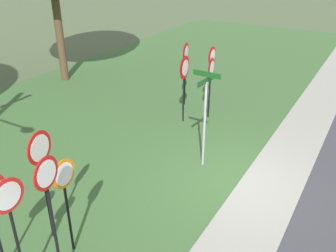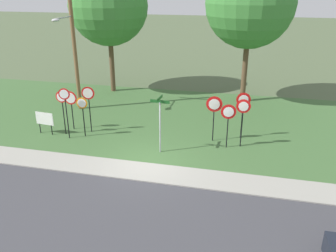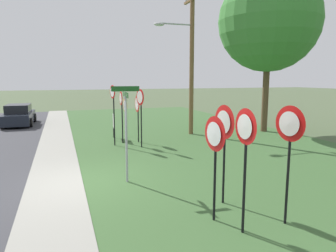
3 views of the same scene
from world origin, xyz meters
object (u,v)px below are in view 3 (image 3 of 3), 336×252
at_px(street_name_post, 126,126).
at_px(stop_sign_far_right, 140,105).
at_px(yield_sign_near_right, 214,144).
at_px(parked_hatchback_near, 19,116).
at_px(yield_sign_near_left, 289,137).
at_px(yield_sign_far_left, 245,141).
at_px(oak_tree_left, 269,21).
at_px(notice_board, 114,123).
at_px(stop_sign_near_left, 137,109).
at_px(yield_sign_far_right, 224,130).
at_px(stop_sign_far_center, 121,106).
at_px(utility_pole, 189,53).
at_px(stop_sign_near_right, 126,113).
at_px(stop_sign_far_left, 113,103).

bearing_deg(street_name_post, stop_sign_far_right, 164.02).
distance_m(yield_sign_near_right, parked_hatchback_near, 18.12).
bearing_deg(stop_sign_far_right, yield_sign_near_left, -3.69).
relative_size(yield_sign_far_left, oak_tree_left, 0.28).
height_order(yield_sign_near_left, notice_board, yield_sign_near_left).
height_order(stop_sign_far_right, notice_board, stop_sign_far_right).
height_order(stop_sign_near_left, oak_tree_left, oak_tree_left).
xyz_separation_m(stop_sign_near_left, yield_sign_near_right, (8.73, -0.45, 0.08)).
bearing_deg(stop_sign_far_right, yield_sign_far_right, -8.10).
relative_size(yield_sign_far_left, yield_sign_far_right, 1.03).
distance_m(stop_sign_near_left, parked_hatchback_near, 10.50).
bearing_deg(stop_sign_far_right, parked_hatchback_near, -158.69).
height_order(stop_sign_far_center, utility_pole, utility_pole).
bearing_deg(notice_board, stop_sign_near_right, 10.24).
relative_size(stop_sign_near_left, stop_sign_far_right, 0.86).
distance_m(notice_board, oak_tree_left, 10.33).
bearing_deg(stop_sign_far_left, utility_pole, 99.87).
bearing_deg(stop_sign_near_left, parked_hatchback_near, -144.22).
bearing_deg(street_name_post, utility_pole, 147.67).
bearing_deg(utility_pole, yield_sign_near_right, -20.19).
bearing_deg(yield_sign_near_right, utility_pole, 153.08).
xyz_separation_m(stop_sign_near_left, street_name_post, (5.57, -1.69, 0.08)).
bearing_deg(yield_sign_near_right, street_name_post, -165.20).
bearing_deg(stop_sign_near_right, yield_sign_far_right, 5.15).
distance_m(stop_sign_far_right, yield_sign_near_right, 7.58).
height_order(stop_sign_near_right, notice_board, stop_sign_near_right).
xyz_separation_m(stop_sign_far_right, utility_pole, (-2.40, 3.35, 2.54)).
distance_m(yield_sign_near_left, yield_sign_near_right, 1.53).
bearing_deg(stop_sign_near_right, street_name_post, -14.53).
distance_m(stop_sign_far_right, yield_sign_near_left, 8.29).
height_order(stop_sign_far_left, utility_pole, utility_pole).
bearing_deg(utility_pole, parked_hatchback_near, -127.28).
bearing_deg(stop_sign_far_center, street_name_post, -9.54).
bearing_deg(stop_sign_far_left, notice_board, 160.58).
bearing_deg(stop_sign_near_left, yield_sign_far_left, -1.56).
bearing_deg(parked_hatchback_near, stop_sign_near_left, 37.58).
xyz_separation_m(stop_sign_near_left, utility_pole, (-1.25, 3.22, 2.81)).
bearing_deg(oak_tree_left, parked_hatchback_near, -119.04).
distance_m(yield_sign_far_left, street_name_post, 4.14).
xyz_separation_m(yield_sign_far_left, parked_hatchback_near, (-17.83, -6.04, -1.29)).
relative_size(stop_sign_near_left, parked_hatchback_near, 0.53).
relative_size(yield_sign_near_right, yield_sign_far_left, 0.91).
relative_size(street_name_post, oak_tree_left, 0.32).
relative_size(yield_sign_near_left, utility_pole, 0.31).
xyz_separation_m(street_name_post, utility_pole, (-6.82, 4.91, 2.74)).
height_order(stop_sign_near_left, stop_sign_far_left, stop_sign_far_left).
height_order(stop_sign_near_left, yield_sign_far_left, yield_sign_far_left).
distance_m(stop_sign_far_right, parked_hatchback_near, 11.40).
xyz_separation_m(utility_pole, parked_hatchback_near, (-7.17, -9.42, -3.85)).
relative_size(stop_sign_far_right, yield_sign_far_left, 1.04).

